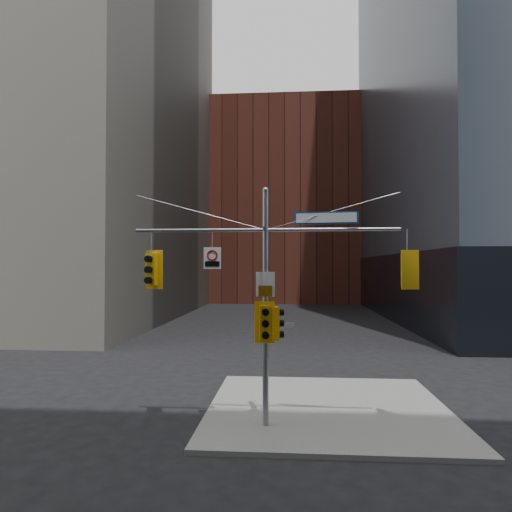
# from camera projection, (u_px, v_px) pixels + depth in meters

# --- Properties ---
(ground) EXTENTS (160.00, 160.00, 0.00)m
(ground) POSITION_uv_depth(u_px,v_px,m) (261.00, 458.00, 11.62)
(ground) COLOR black
(ground) RESTS_ON ground
(sidewalk_corner) EXTENTS (8.00, 8.00, 0.15)m
(sidewalk_corner) POSITION_uv_depth(u_px,v_px,m) (328.00, 408.00, 15.46)
(sidewalk_corner) COLOR gray
(sidewalk_corner) RESTS_ON ground
(brick_midrise) EXTENTS (26.00, 20.00, 28.00)m
(brick_midrise) POSITION_uv_depth(u_px,v_px,m) (285.00, 207.00, 69.77)
(brick_midrise) COLOR brown
(brick_midrise) RESTS_ON ground
(signal_assembly) EXTENTS (8.00, 0.80, 7.30)m
(signal_assembly) POSITION_uv_depth(u_px,v_px,m) (266.00, 282.00, 13.71)
(signal_assembly) COLOR gray
(signal_assembly) RESTS_ON ground
(traffic_light_west_arm) EXTENTS (0.57, 0.53, 1.21)m
(traffic_light_west_arm) POSITION_uv_depth(u_px,v_px,m) (152.00, 270.00, 14.00)
(traffic_light_west_arm) COLOR #FCB30D
(traffic_light_west_arm) RESTS_ON ground
(traffic_light_east_arm) EXTENTS (0.54, 0.51, 1.15)m
(traffic_light_east_arm) POSITION_uv_depth(u_px,v_px,m) (407.00, 270.00, 13.41)
(traffic_light_east_arm) COLOR #FCB30D
(traffic_light_east_arm) RESTS_ON ground
(traffic_light_pole_side) EXTENTS (0.43, 0.36, 0.99)m
(traffic_light_pole_side) POSITION_uv_depth(u_px,v_px,m) (276.00, 323.00, 13.67)
(traffic_light_pole_side) COLOR #FCB30D
(traffic_light_pole_side) RESTS_ON ground
(traffic_light_pole_front) EXTENTS (0.59, 0.51, 1.25)m
(traffic_light_pole_front) POSITION_uv_depth(u_px,v_px,m) (265.00, 323.00, 13.42)
(traffic_light_pole_front) COLOR #FCB30D
(traffic_light_pole_front) RESTS_ON ground
(street_sign_blade) EXTENTS (1.90, 0.26, 0.37)m
(street_sign_blade) POSITION_uv_depth(u_px,v_px,m) (326.00, 218.00, 13.62)
(street_sign_blade) COLOR navy
(street_sign_blade) RESTS_ON ground
(regulatory_sign_arm) EXTENTS (0.53, 0.08, 0.66)m
(regulatory_sign_arm) POSITION_uv_depth(u_px,v_px,m) (212.00, 257.00, 13.83)
(regulatory_sign_arm) COLOR silver
(regulatory_sign_arm) RESTS_ON ground
(regulatory_sign_pole) EXTENTS (0.57, 0.09, 0.74)m
(regulatory_sign_pole) POSITION_uv_depth(u_px,v_px,m) (265.00, 285.00, 13.60)
(regulatory_sign_pole) COLOR silver
(regulatory_sign_pole) RESTS_ON ground
(street_blade_ew) EXTENTS (0.80, 0.10, 0.16)m
(street_blade_ew) POSITION_uv_depth(u_px,v_px,m) (281.00, 325.00, 13.65)
(street_blade_ew) COLOR silver
(street_blade_ew) RESTS_ON ground
(street_blade_ns) EXTENTS (0.05, 0.79, 0.16)m
(street_blade_ns) POSITION_uv_depth(u_px,v_px,m) (266.00, 334.00, 14.13)
(street_blade_ns) COLOR #145926
(street_blade_ns) RESTS_ON ground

